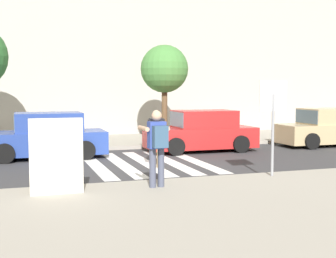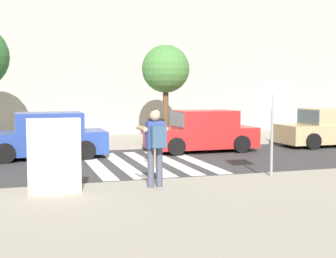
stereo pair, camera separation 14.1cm
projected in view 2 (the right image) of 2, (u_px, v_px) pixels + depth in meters
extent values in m
plane|color=#38383A|center=(148.00, 164.00, 14.70)|extent=(120.00, 120.00, 0.00)
cube|color=#9E998C|center=(233.00, 210.00, 8.80)|extent=(60.00, 6.00, 0.14)
cube|color=#9E998C|center=(112.00, 141.00, 20.39)|extent=(60.00, 4.80, 0.14)
cube|color=#ADA89E|center=(96.00, 63.00, 24.27)|extent=(56.00, 4.00, 7.38)
cube|color=silver|center=(96.00, 165.00, 14.41)|extent=(0.44, 5.20, 0.01)
cube|color=silver|center=(122.00, 164.00, 14.65)|extent=(0.44, 5.20, 0.01)
cube|color=silver|center=(146.00, 163.00, 14.89)|extent=(0.44, 5.20, 0.01)
cube|color=silver|center=(170.00, 162.00, 15.13)|extent=(0.44, 5.20, 0.01)
cube|color=silver|center=(193.00, 160.00, 15.37)|extent=(0.44, 5.20, 0.01)
cylinder|color=gray|center=(272.00, 135.00, 11.79)|extent=(0.07, 0.07, 2.08)
cube|color=white|center=(272.00, 96.00, 11.72)|extent=(0.76, 0.03, 0.76)
cube|color=red|center=(272.00, 96.00, 11.74)|extent=(0.66, 0.02, 0.66)
cylinder|color=#474C60|center=(151.00, 168.00, 10.46)|extent=(0.15, 0.15, 0.88)
cylinder|color=#474C60|center=(159.00, 167.00, 10.53)|extent=(0.15, 0.15, 0.88)
cube|color=#33479E|center=(155.00, 135.00, 10.43)|extent=(0.39, 0.26, 0.60)
sphere|color=tan|center=(155.00, 116.00, 10.40)|extent=(0.23, 0.23, 0.23)
cylinder|color=tan|center=(142.00, 128.00, 10.55)|extent=(0.13, 0.58, 0.10)
cylinder|color=tan|center=(162.00, 128.00, 10.71)|extent=(0.13, 0.58, 0.10)
cube|color=black|center=(149.00, 126.00, 10.79)|extent=(0.14, 0.11, 0.10)
cube|color=#335170|center=(158.00, 137.00, 10.22)|extent=(0.33, 0.21, 0.48)
cylinder|color=tan|center=(153.00, 154.00, 13.83)|extent=(0.15, 0.15, 0.88)
cylinder|color=tan|center=(159.00, 153.00, 13.94)|extent=(0.15, 0.15, 0.88)
cube|color=black|center=(156.00, 128.00, 13.83)|extent=(0.43, 0.34, 0.60)
sphere|color=beige|center=(156.00, 114.00, 13.79)|extent=(0.23, 0.23, 0.23)
cylinder|color=black|center=(149.00, 130.00, 13.69)|extent=(0.10, 0.10, 0.58)
cylinder|color=black|center=(163.00, 129.00, 13.96)|extent=(0.10, 0.10, 0.58)
cube|color=#284293|center=(45.00, 142.00, 15.93)|extent=(4.10, 1.70, 0.76)
cube|color=#284293|center=(49.00, 122.00, 15.92)|extent=(2.20, 1.56, 0.64)
cube|color=slate|center=(16.00, 123.00, 15.60)|extent=(0.10, 1.50, 0.54)
cube|color=slate|center=(78.00, 121.00, 16.21)|extent=(0.10, 1.50, 0.51)
cylinder|color=black|center=(5.00, 153.00, 14.76)|extent=(0.64, 0.22, 0.64)
cylinder|color=black|center=(7.00, 147.00, 16.38)|extent=(0.64, 0.22, 0.64)
cylinder|color=black|center=(86.00, 150.00, 15.53)|extent=(0.64, 0.22, 0.64)
cylinder|color=black|center=(80.00, 144.00, 17.14)|extent=(0.64, 0.22, 0.64)
cube|color=red|center=(201.00, 137.00, 17.65)|extent=(4.10, 1.70, 0.76)
cube|color=red|center=(205.00, 119.00, 17.63)|extent=(2.20, 1.56, 0.64)
cube|color=slate|center=(178.00, 119.00, 17.31)|extent=(0.10, 1.50, 0.54)
cube|color=slate|center=(228.00, 118.00, 17.92)|extent=(0.10, 1.50, 0.51)
cylinder|color=black|center=(176.00, 147.00, 16.48)|extent=(0.64, 0.22, 0.64)
cylinder|color=black|center=(162.00, 142.00, 18.09)|extent=(0.64, 0.22, 0.64)
cylinder|color=black|center=(242.00, 144.00, 17.24)|extent=(0.64, 0.22, 0.64)
cylinder|color=black|center=(223.00, 139.00, 18.85)|extent=(0.64, 0.22, 0.64)
cube|color=tan|center=(327.00, 133.00, 19.33)|extent=(4.10, 1.70, 0.76)
cube|color=tan|center=(331.00, 116.00, 19.32)|extent=(2.20, 1.56, 0.64)
cube|color=slate|center=(309.00, 117.00, 18.99)|extent=(0.10, 1.50, 0.54)
cylinder|color=black|center=(313.00, 141.00, 18.16)|extent=(0.64, 0.22, 0.64)
cylinder|color=black|center=(289.00, 137.00, 19.77)|extent=(0.64, 0.22, 0.64)
cylinder|color=brown|center=(166.00, 112.00, 19.73)|extent=(0.24, 0.24, 2.45)
sphere|color=#47843D|center=(166.00, 69.00, 19.57)|extent=(2.00, 2.00, 2.00)
cube|color=beige|center=(54.00, 156.00, 9.77)|extent=(1.10, 0.10, 1.60)
cube|color=#E5B74C|center=(54.00, 156.00, 9.82)|extent=(0.96, 0.02, 1.46)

